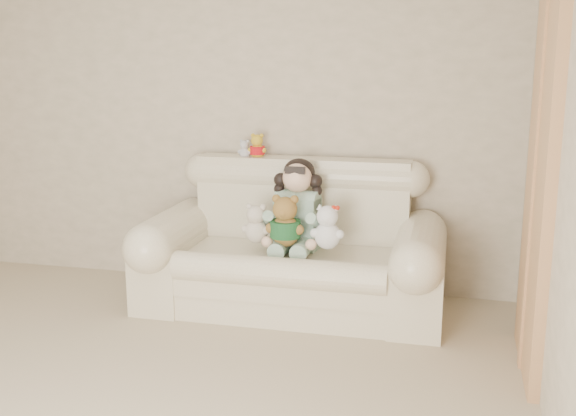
{
  "coord_description": "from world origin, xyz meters",
  "views": [
    {
      "loc": [
        1.76,
        -2.52,
        1.75
      ],
      "look_at": [
        0.69,
        1.9,
        0.75
      ],
      "focal_mm": 43.15,
      "sensor_mm": 36.0,
      "label": 1
    }
  ],
  "objects_px": {
    "brown_teddy": "(285,216)",
    "white_cat": "(328,222)",
    "sofa": "(291,238)",
    "seated_child": "(298,204)",
    "cream_teddy": "(256,220)"
  },
  "relations": [
    {
      "from": "brown_teddy",
      "to": "cream_teddy",
      "type": "xyz_separation_m",
      "value": [
        -0.21,
        0.03,
        -0.04
      ]
    },
    {
      "from": "seated_child",
      "to": "white_cat",
      "type": "distance_m",
      "value": 0.35
    },
    {
      "from": "seated_child",
      "to": "brown_teddy",
      "type": "distance_m",
      "value": 0.23
    },
    {
      "from": "brown_teddy",
      "to": "white_cat",
      "type": "bearing_deg",
      "value": 19.66
    },
    {
      "from": "sofa",
      "to": "brown_teddy",
      "type": "bearing_deg",
      "value": -92.42
    },
    {
      "from": "white_cat",
      "to": "cream_teddy",
      "type": "distance_m",
      "value": 0.5
    },
    {
      "from": "white_cat",
      "to": "seated_child",
      "type": "bearing_deg",
      "value": 142.34
    },
    {
      "from": "brown_teddy",
      "to": "sofa",
      "type": "bearing_deg",
      "value": 107.25
    },
    {
      "from": "brown_teddy",
      "to": "cream_teddy",
      "type": "height_order",
      "value": "brown_teddy"
    },
    {
      "from": "brown_teddy",
      "to": "cream_teddy",
      "type": "bearing_deg",
      "value": -168.35
    },
    {
      "from": "white_cat",
      "to": "cream_teddy",
      "type": "height_order",
      "value": "white_cat"
    },
    {
      "from": "seated_child",
      "to": "cream_teddy",
      "type": "bearing_deg",
      "value": -131.77
    },
    {
      "from": "sofa",
      "to": "brown_teddy",
      "type": "distance_m",
      "value": 0.24
    },
    {
      "from": "sofa",
      "to": "cream_teddy",
      "type": "xyz_separation_m",
      "value": [
        -0.22,
        -0.12,
        0.15
      ]
    },
    {
      "from": "sofa",
      "to": "brown_teddy",
      "type": "height_order",
      "value": "sofa"
    }
  ]
}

